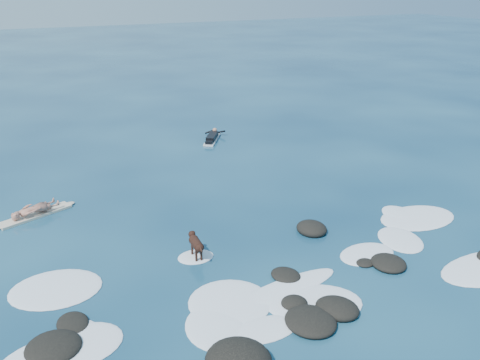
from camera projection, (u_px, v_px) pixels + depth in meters
ground at (258, 258)px, 15.97m from camera, size 160.00×160.00×0.00m
reef_rocks at (248, 327)px, 12.68m from camera, size 14.00×6.87×0.64m
breaking_foam at (287, 281)px, 14.76m from camera, size 15.42×6.33×0.12m
standing_surfer_rig at (33, 198)px, 18.48m from camera, size 2.98×1.49×1.77m
paddling_surfer_rig at (212, 137)px, 27.28m from camera, size 1.76×2.29×0.43m
dog at (196, 243)px, 15.81m from camera, size 0.34×1.18×0.75m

